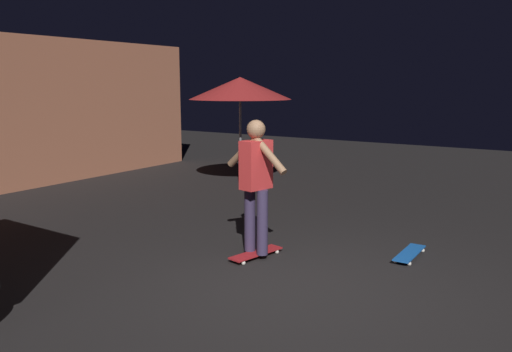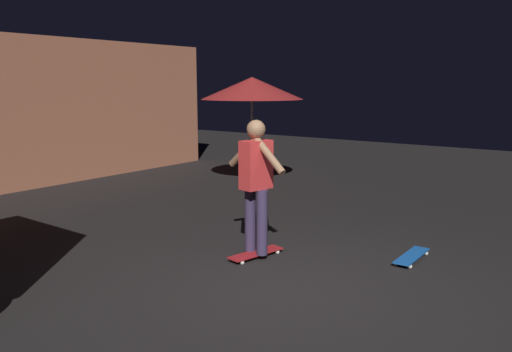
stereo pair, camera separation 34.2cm
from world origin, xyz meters
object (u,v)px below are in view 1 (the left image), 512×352
at_px(patio_umbrella, 240,88).
at_px(skater, 256,177).
at_px(skateboard_ridden, 256,253).
at_px(skateboard_spare, 410,253).

relative_size(patio_umbrella, skater, 1.38).
distance_m(skateboard_ridden, skater, 0.98).
bearing_deg(skater, patio_umbrella, 37.11).
distance_m(patio_umbrella, skateboard_spare, 5.38).
height_order(patio_umbrella, skater, patio_umbrella).
relative_size(skateboard_ridden, skater, 0.48).
bearing_deg(skateboard_spare, skater, 123.04).
height_order(skateboard_ridden, skateboard_spare, same).
bearing_deg(patio_umbrella, skateboard_spare, -120.01).
xyz_separation_m(patio_umbrella, skater, (-3.55, -2.69, -1.04)).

